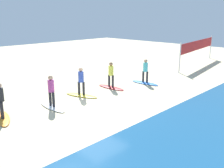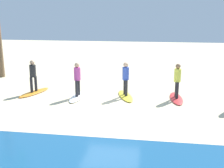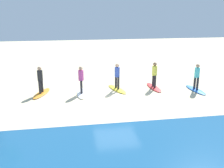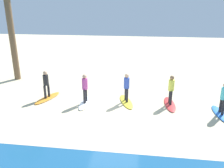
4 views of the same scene
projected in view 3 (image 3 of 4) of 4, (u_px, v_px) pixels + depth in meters
ground_plane at (116, 100)px, 14.11m from camera, size 60.00×60.00×0.00m
surfboard_blue at (195, 90)px, 15.86m from camera, size 0.72×2.14×0.09m
surfer_blue at (197, 75)px, 15.57m from camera, size 0.32×0.46×1.64m
surfboard_red at (154, 87)px, 16.34m from camera, size 0.68×2.13×0.09m
surfer_red at (154, 73)px, 16.05m from camera, size 0.32×0.46×1.64m
surfboard_yellow at (117, 89)px, 15.98m from camera, size 1.19×2.17×0.09m
surfer_yellow at (117, 74)px, 15.69m from camera, size 0.32×0.44×1.64m
surfboard_white at (82, 93)px, 15.20m from camera, size 0.62×2.12×0.09m
surfer_white at (81, 78)px, 14.91m from camera, size 0.32×0.46×1.64m
surfboard_orange at (42, 93)px, 15.16m from camera, size 1.19×2.17×0.09m
surfer_orange at (40, 78)px, 14.88m from camera, size 0.32×0.44×1.64m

